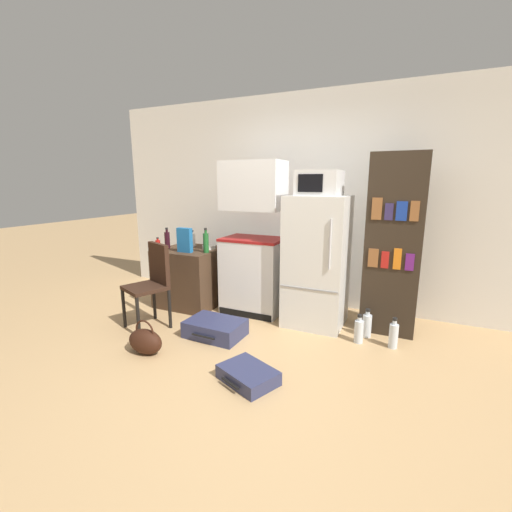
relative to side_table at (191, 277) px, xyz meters
The scene contains 20 objects.
ground_plane 1.94m from the side_table, 40.59° to the right, with size 24.00×24.00×0.00m, color tan.
wall_back 2.06m from the side_table, 24.85° to the left, with size 6.40×0.10×2.69m.
side_table is the anchor object (origin of this frame).
kitchen_hutch 0.98m from the side_table, ahead, with size 0.74×0.52×1.84m.
refrigerator 1.70m from the side_table, ahead, with size 0.65×0.63×1.46m.
microwave 2.06m from the side_table, ahead, with size 0.44×0.44×0.26m.
bookshelf 2.51m from the side_table, ahead, with size 0.55×0.34×1.89m.
bottle_milk_white 0.50m from the side_table, 115.68° to the left, with size 0.09×0.09×0.22m.
bottle_ketchup_red 0.60m from the side_table, 137.80° to the right, with size 0.06×0.06×0.17m.
bottle_green_tall 0.60m from the side_table, 18.95° to the right, with size 0.07×0.07×0.30m.
bottle_wine_dark 0.58m from the side_table, 166.34° to the right, with size 0.07×0.07×0.27m.
bowl 0.47m from the side_table, 23.80° to the left, with size 0.17×0.17×0.05m.
cereal_box 0.56m from the side_table, 70.57° to the right, with size 0.19×0.07×0.30m.
chair 0.79m from the side_table, 87.22° to the right, with size 0.52×0.52×0.94m.
suitcase_large_flat 2.03m from the side_table, 41.83° to the right, with size 0.55×0.48×0.11m.
suitcase_small_flat 1.12m from the side_table, 41.91° to the right, with size 0.60×0.45×0.17m.
handbag 1.41m from the side_table, 73.07° to the right, with size 0.36×0.20×0.33m.
water_bottle_front 2.27m from the side_table, ahead, with size 0.09×0.09×0.31m.
water_bottle_middle 2.55m from the side_table, ahead, with size 0.09×0.09×0.31m.
water_bottle_back 2.23m from the side_table, ahead, with size 0.09×0.09×0.30m.
Camera 1 is at (1.16, -2.36, 1.60)m, focal length 24.00 mm.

